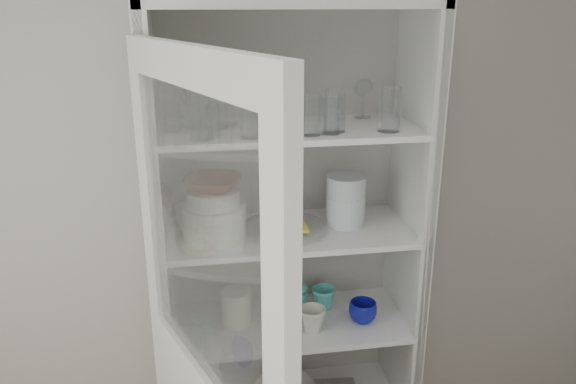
# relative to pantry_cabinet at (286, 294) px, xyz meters

# --- Properties ---
(wall_back) EXTENTS (3.60, 0.02, 2.60)m
(wall_back) POSITION_rel_pantry_cabinet_xyz_m (-0.20, 0.16, 0.36)
(wall_back) COLOR #B2B0AB
(wall_back) RESTS_ON ground
(pantry_cabinet) EXTENTS (1.00, 0.45, 2.10)m
(pantry_cabinet) POSITION_rel_pantry_cabinet_xyz_m (0.00, 0.00, 0.00)
(pantry_cabinet) COLOR silver
(pantry_cabinet) RESTS_ON floor
(tumbler_0) EXTENTS (0.10, 0.10, 0.15)m
(tumbler_0) POSITION_rel_pantry_cabinet_xyz_m (-0.31, -0.22, 0.80)
(tumbler_0) COLOR silver
(tumbler_0) RESTS_ON shelf_glass
(tumbler_1) EXTENTS (0.09, 0.09, 0.14)m
(tumbler_1) POSITION_rel_pantry_cabinet_xyz_m (-0.29, -0.20, 0.79)
(tumbler_1) COLOR silver
(tumbler_1) RESTS_ON shelf_glass
(tumbler_2) EXTENTS (0.07, 0.07, 0.14)m
(tumbler_2) POSITION_rel_pantry_cabinet_xyz_m (-0.15, -0.22, 0.79)
(tumbler_2) COLOR silver
(tumbler_2) RESTS_ON shelf_glass
(tumbler_3) EXTENTS (0.08, 0.08, 0.13)m
(tumbler_3) POSITION_rel_pantry_cabinet_xyz_m (0.12, -0.20, 0.79)
(tumbler_3) COLOR silver
(tumbler_3) RESTS_ON shelf_glass
(tumbler_4) EXTENTS (0.08, 0.08, 0.14)m
(tumbler_4) POSITION_rel_pantry_cabinet_xyz_m (0.06, -0.21, 0.79)
(tumbler_4) COLOR silver
(tumbler_4) RESTS_ON shelf_glass
(tumbler_5) EXTENTS (0.09, 0.09, 0.15)m
(tumbler_5) POSITION_rel_pantry_cabinet_xyz_m (0.15, -0.17, 0.79)
(tumbler_5) COLOR silver
(tumbler_5) RESTS_ON shelf_glass
(tumbler_6) EXTENTS (0.09, 0.09, 0.15)m
(tumbler_6) POSITION_rel_pantry_cabinet_xyz_m (0.33, -0.20, 0.80)
(tumbler_6) COLOR silver
(tumbler_6) RESTS_ON shelf_glass
(tumbler_7) EXTENTS (0.08, 0.08, 0.13)m
(tumbler_7) POSITION_rel_pantry_cabinet_xyz_m (-0.41, -0.07, 0.79)
(tumbler_7) COLOR silver
(tumbler_7) RESTS_ON shelf_glass
(tumbler_8) EXTENTS (0.08, 0.08, 0.16)m
(tumbler_8) POSITION_rel_pantry_cabinet_xyz_m (-0.33, -0.05, 0.80)
(tumbler_8) COLOR silver
(tumbler_8) RESTS_ON shelf_glass
(tumbler_9) EXTENTS (0.07, 0.07, 0.13)m
(tumbler_9) POSITION_rel_pantry_cabinet_xyz_m (-0.25, -0.06, 0.78)
(tumbler_9) COLOR silver
(tumbler_9) RESTS_ON shelf_glass
(goblet_0) EXTENTS (0.07, 0.07, 0.16)m
(goblet_0) POSITION_rel_pantry_cabinet_xyz_m (-0.35, 0.00, 0.80)
(goblet_0) COLOR silver
(goblet_0) RESTS_ON shelf_glass
(goblet_1) EXTENTS (0.08, 0.08, 0.19)m
(goblet_1) POSITION_rel_pantry_cabinet_xyz_m (-0.22, 0.00, 0.82)
(goblet_1) COLOR silver
(goblet_1) RESTS_ON shelf_glass
(goblet_2) EXTENTS (0.08, 0.08, 0.18)m
(goblet_2) POSITION_rel_pantry_cabinet_xyz_m (0.01, 0.06, 0.81)
(goblet_2) COLOR silver
(goblet_2) RESTS_ON shelf_glass
(goblet_3) EXTENTS (0.07, 0.07, 0.17)m
(goblet_3) POSITION_rel_pantry_cabinet_xyz_m (0.32, 0.05, 0.80)
(goblet_3) COLOR silver
(goblet_3) RESTS_ON shelf_glass
(plate_stack_front) EXTENTS (0.23, 0.23, 0.13)m
(plate_stack_front) POSITION_rel_pantry_cabinet_xyz_m (-0.28, -0.10, 0.38)
(plate_stack_front) COLOR silver
(plate_stack_front) RESTS_ON shelf_plates
(plate_stack_back) EXTENTS (0.20, 0.20, 0.07)m
(plate_stack_back) POSITION_rel_pantry_cabinet_xyz_m (-0.33, 0.05, 0.36)
(plate_stack_back) COLOR silver
(plate_stack_back) RESTS_ON shelf_plates
(cream_bowl) EXTENTS (0.23, 0.23, 0.06)m
(cream_bowl) POSITION_rel_pantry_cabinet_xyz_m (-0.28, -0.10, 0.48)
(cream_bowl) COLOR silver
(cream_bowl) RESTS_ON plate_stack_front
(terracotta_bowl) EXTENTS (0.25, 0.25, 0.05)m
(terracotta_bowl) POSITION_rel_pantry_cabinet_xyz_m (-0.28, -0.10, 0.53)
(terracotta_bowl) COLOR maroon
(terracotta_bowl) RESTS_ON cream_bowl
(glass_platter) EXTENTS (0.33, 0.33, 0.02)m
(glass_platter) POSITION_rel_pantry_cabinet_xyz_m (-0.02, -0.08, 0.33)
(glass_platter) COLOR silver
(glass_platter) RESTS_ON shelf_plates
(yellow_trivet) EXTENTS (0.17, 0.17, 0.01)m
(yellow_trivet) POSITION_rel_pantry_cabinet_xyz_m (-0.02, -0.08, 0.35)
(yellow_trivet) COLOR yellow
(yellow_trivet) RESTS_ON glass_platter
(white_ramekin) EXTENTS (0.17, 0.17, 0.06)m
(white_ramekin) POSITION_rel_pantry_cabinet_xyz_m (-0.02, -0.08, 0.38)
(white_ramekin) COLOR silver
(white_ramekin) RESTS_ON yellow_trivet
(grey_bowl_stack) EXTENTS (0.15, 0.15, 0.20)m
(grey_bowl_stack) POSITION_rel_pantry_cabinet_xyz_m (0.23, -0.06, 0.42)
(grey_bowl_stack) COLOR silver
(grey_bowl_stack) RESTS_ON shelf_plates
(mug_blue) EXTENTS (0.14, 0.14, 0.09)m
(mug_blue) POSITION_rel_pantry_cabinet_xyz_m (0.29, -0.13, -0.03)
(mug_blue) COLOR navy
(mug_blue) RESTS_ON shelf_mugs
(mug_teal) EXTENTS (0.11, 0.11, 0.09)m
(mug_teal) POSITION_rel_pantry_cabinet_xyz_m (0.16, -0.01, -0.03)
(mug_teal) COLOR teal
(mug_teal) RESTS_ON shelf_mugs
(mug_white) EXTENTS (0.13, 0.13, 0.10)m
(mug_white) POSITION_rel_pantry_cabinet_xyz_m (0.08, -0.17, -0.03)
(mug_white) COLOR silver
(mug_white) RESTS_ON shelf_mugs
(teal_jar) EXTENTS (0.09, 0.09, 0.11)m
(teal_jar) POSITION_rel_pantry_cabinet_xyz_m (0.04, -0.01, -0.02)
(teal_jar) COLOR teal
(teal_jar) RESTS_ON shelf_mugs
(measuring_cups) EXTENTS (0.09, 0.09, 0.04)m
(measuring_cups) POSITION_rel_pantry_cabinet_xyz_m (-0.05, -0.11, -0.06)
(measuring_cups) COLOR #AFAEB6
(measuring_cups) RESTS_ON shelf_mugs
(white_canister) EXTENTS (0.15, 0.15, 0.14)m
(white_canister) POSITION_rel_pantry_cabinet_xyz_m (-0.21, -0.06, -0.01)
(white_canister) COLOR silver
(white_canister) RESTS_ON shelf_mugs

